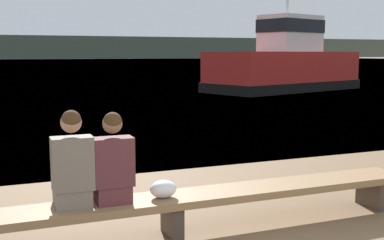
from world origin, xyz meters
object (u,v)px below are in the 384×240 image
bench_main (172,204)px  shopping_bag (163,189)px  person_left (72,167)px  tugboat_red (285,67)px  person_right (113,165)px

bench_main → shopping_bag: shopping_bag is taller
person_left → tugboat_red: (13.11, 16.93, 0.39)m
bench_main → person_left: (-1.02, 0.01, 0.49)m
person_left → person_right: size_ratio=1.04×
bench_main → tugboat_red: tugboat_red is taller
person_left → person_right: bearing=0.2°
bench_main → person_left: 1.13m
person_right → shopping_bag: size_ratio=3.28×
tugboat_red → shopping_bag: bearing=126.2°
bench_main → person_right: 0.78m
bench_main → shopping_bag: (-0.10, -0.01, 0.17)m
person_left → tugboat_red: 21.42m
bench_main → shopping_bag: size_ratio=20.94×
person_right → tugboat_red: size_ratio=0.10×
person_left → shopping_bag: bearing=-1.3°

